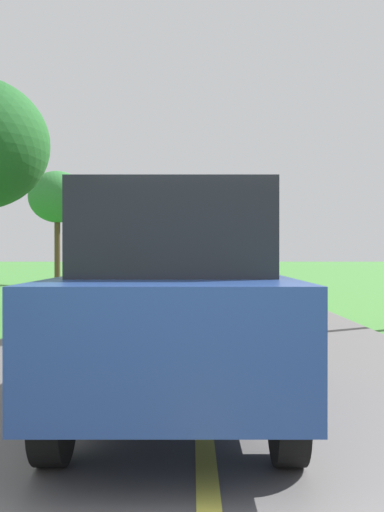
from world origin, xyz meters
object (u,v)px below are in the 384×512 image
at_px(banana_truck_far, 192,253).
at_px(banana_truck_near, 177,254).
at_px(following_car, 175,299).
at_px(roadside_tree_near_left, 56,197).

bearing_deg(banana_truck_far, banana_truck_near, -91.46).
xyz_separation_m(banana_truck_near, banana_truck_far, (0.37, 14.55, 0.01)).
xyz_separation_m(banana_truck_far, following_car, (-0.18, -22.93, -0.41)).
relative_size(banana_truck_far, following_car, 1.42).
bearing_deg(following_car, banana_truck_far, 89.55).
relative_size(banana_truck_near, banana_truck_far, 1.00).
height_order(banana_truck_near, roadside_tree_near_left, roadside_tree_near_left).
distance_m(banana_truck_far, following_car, 22.93).
height_order(banana_truck_near, following_car, banana_truck_near).
distance_m(banana_truck_near, roadside_tree_near_left, 15.91).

